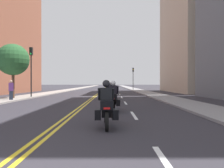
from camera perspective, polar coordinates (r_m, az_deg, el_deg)
name	(u,v)px	position (r m, az deg, el deg)	size (l,w,h in m)	color
ground_plane	(104,89)	(49.74, -2.20, -1.45)	(264.00, 264.00, 0.00)	#2F2D33
sidewalk_left	(74,89)	(50.52, -10.31, -1.36)	(2.58, 144.00, 0.12)	gray
sidewalk_right	(134,89)	(49.98, 6.01, -1.38)	(2.58, 144.00, 0.12)	gray
centreline_yellow_inner	(104,89)	(49.75, -2.33, -1.45)	(0.12, 132.00, 0.01)	yellow
centreline_yellow_outer	(105,89)	(49.74, -2.06, -1.45)	(0.12, 132.00, 0.01)	yellow
lane_dashes_white	(119,93)	(30.74, 1.89, -2.51)	(0.14, 56.40, 0.01)	silver
building_right_1	(194,20)	(38.63, 21.48, 16.00)	(7.74, 15.56, 23.96)	#B8A48F
motorcycle_0	(106,108)	(7.13, -1.57, -6.48)	(0.78, 2.08, 1.61)	black
motorcycle_1	(113,99)	(11.05, 0.31, -4.15)	(0.78, 2.10, 1.63)	black
motorcycle_2	(112,94)	(15.71, 0.06, -2.84)	(0.77, 2.14, 1.62)	black
motorcycle_3	(109,92)	(19.50, -0.80, -2.22)	(0.78, 2.10, 1.61)	black
motorcycle_4	(112,90)	(23.51, -0.08, -1.79)	(0.76, 2.13, 1.64)	black
motorcycle_5	(110,90)	(27.44, -0.48, -1.53)	(0.77, 2.21, 1.61)	black
motorcycle_6	(111,88)	(31.61, -0.17, -1.22)	(0.76, 2.09, 1.65)	black
motorcycle_7	(111,88)	(35.74, -0.25, -1.06)	(0.78, 2.15, 1.64)	black
traffic_light_near	(31,63)	(22.61, -21.23, 5.29)	(0.28, 0.38, 5.10)	black
traffic_light_far	(133,75)	(43.00, 5.79, 2.55)	(0.28, 0.38, 4.63)	black
pedestrian_0	(11,90)	(19.06, -25.87, -1.55)	(0.42, 0.37, 1.74)	#222938
street_tree_0	(13,60)	(21.24, -25.42, 6.00)	(2.87, 2.87, 5.08)	#513525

